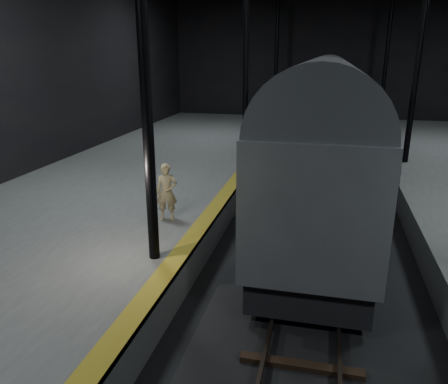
% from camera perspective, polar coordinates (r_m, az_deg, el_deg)
% --- Properties ---
extents(ground, '(44.00, 44.00, 0.00)m').
position_cam_1_polar(ground, '(14.46, 11.60, -6.57)').
color(ground, black).
rests_on(ground, ground).
extents(platform_left, '(9.00, 43.80, 1.00)m').
position_cam_1_polar(platform_left, '(16.19, -15.81, -2.29)').
color(platform_left, '#50504D').
rests_on(platform_left, ground).
extents(tactile_strip, '(0.50, 43.80, 0.01)m').
position_cam_1_polar(tactile_strip, '(14.49, -1.08, -1.85)').
color(tactile_strip, olive).
rests_on(tactile_strip, platform_left).
extents(track, '(2.40, 43.00, 0.24)m').
position_cam_1_polar(track, '(14.43, 11.62, -6.32)').
color(track, '#3F3328').
rests_on(track, ground).
extents(train, '(3.13, 20.95, 5.60)m').
position_cam_1_polar(train, '(18.82, 12.87, 8.97)').
color(train, '#A1A3A9').
rests_on(train, ground).
extents(woman, '(0.72, 0.57, 1.74)m').
position_cam_1_polar(woman, '(13.20, -7.49, -0.02)').
color(woman, tan).
rests_on(woman, platform_left).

